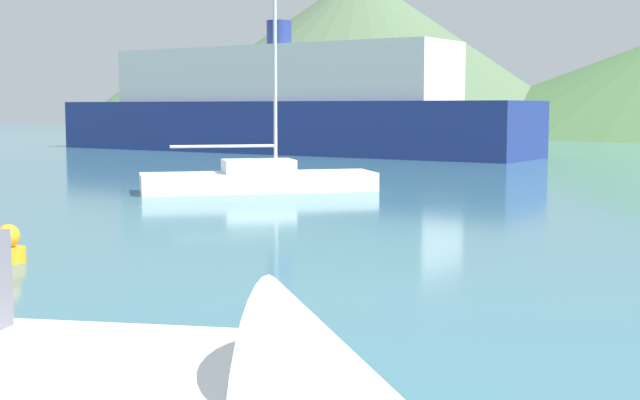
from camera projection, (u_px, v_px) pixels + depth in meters
sailboat_middle at (259, 179)px, 29.86m from camera, size 7.74×6.05×7.41m
ferry_distant at (279, 106)px, 55.31m from camera, size 32.84×13.85×8.10m
buoy_marker at (9, 247)px, 16.28m from camera, size 0.61×0.61×0.70m
hill_west at (170, 93)px, 108.71m from camera, size 24.78×24.78×8.97m
hill_central at (360, 52)px, 100.26m from camera, size 52.50×52.50×17.80m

